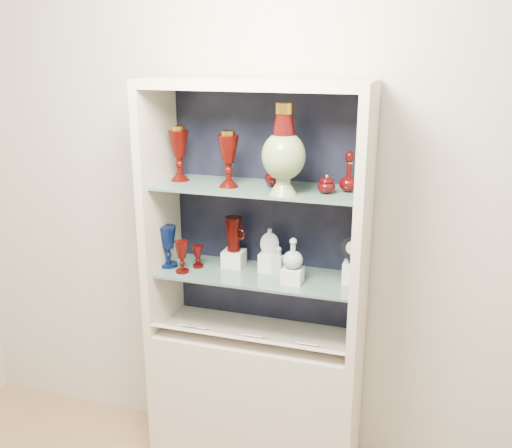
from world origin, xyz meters
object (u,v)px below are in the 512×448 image
(ruby_goblet_tall, at_px, (182,257))
(ruby_pitcher, at_px, (234,234))
(ruby_goblet_small, at_px, (198,256))
(clear_round_decanter, at_px, (293,254))
(cameo_medallion, at_px, (353,249))
(pedestal_lamp_right, at_px, (228,159))
(pedestal_lamp_left, at_px, (179,153))
(flat_flask, at_px, (270,241))
(clear_square_bottle, at_px, (279,261))
(ruby_decanter_b, at_px, (349,170))
(ruby_decanter_a, at_px, (275,161))
(cobalt_goblet, at_px, (168,246))
(enamel_urn, at_px, (284,149))
(lidded_bowl, at_px, (326,184))

(ruby_goblet_tall, relative_size, ruby_pitcher, 0.92)
(ruby_goblet_small, distance_m, clear_round_decanter, 0.49)
(cameo_medallion, bearing_deg, pedestal_lamp_right, -179.50)
(pedestal_lamp_left, distance_m, ruby_goblet_small, 0.50)
(flat_flask, distance_m, cameo_medallion, 0.40)
(clear_square_bottle, bearing_deg, ruby_decanter_b, 4.65)
(ruby_decanter_a, distance_m, ruby_pitcher, 0.43)
(cobalt_goblet, bearing_deg, ruby_goblet_tall, -29.14)
(pedestal_lamp_left, height_order, enamel_urn, enamel_urn)
(pedestal_lamp_right, relative_size, ruby_decanter_a, 1.10)
(lidded_bowl, distance_m, ruby_pitcher, 0.55)
(ruby_decanter_b, height_order, cameo_medallion, ruby_decanter_b)
(pedestal_lamp_right, height_order, ruby_goblet_tall, pedestal_lamp_right)
(ruby_pitcher, bearing_deg, pedestal_lamp_left, -147.61)
(ruby_decanter_a, distance_m, lidded_bowl, 0.26)
(ruby_decanter_a, height_order, lidded_bowl, ruby_decanter_a)
(clear_square_bottle, bearing_deg, flat_flask, 139.64)
(enamel_urn, relative_size, lidded_bowl, 4.42)
(pedestal_lamp_left, height_order, ruby_decanter_a, pedestal_lamp_left)
(cobalt_goblet, bearing_deg, ruby_pitcher, 17.33)
(pedestal_lamp_left, bearing_deg, cobalt_goblet, -137.60)
(ruby_goblet_tall, xyz_separation_m, ruby_goblet_small, (0.04, 0.08, -0.02))
(lidded_bowl, xyz_separation_m, ruby_goblet_small, (-0.62, 0.03, -0.41))
(ruby_goblet_small, relative_size, ruby_pitcher, 0.65)
(ruby_decanter_a, relative_size, clear_square_bottle, 1.58)
(ruby_decanter_a, height_order, clear_square_bottle, ruby_decanter_a)
(cobalt_goblet, relative_size, ruby_goblet_tall, 1.31)
(clear_round_decanter, bearing_deg, cobalt_goblet, 178.06)
(pedestal_lamp_right, relative_size, ruby_goblet_small, 2.29)
(pedestal_lamp_left, xyz_separation_m, clear_square_bottle, (0.49, -0.01, -0.47))
(ruby_decanter_a, bearing_deg, cameo_medallion, -0.87)
(clear_round_decanter, distance_m, cameo_medallion, 0.27)
(cobalt_goblet, distance_m, clear_round_decanter, 0.63)
(ruby_decanter_b, xyz_separation_m, ruby_goblet_small, (-0.70, -0.03, -0.46))
(clear_square_bottle, relative_size, cameo_medallion, 1.12)
(enamel_urn, xyz_separation_m, ruby_decanter_a, (-0.07, 0.12, -0.08))
(clear_round_decanter, bearing_deg, clear_square_bottle, 144.62)
(ruby_goblet_small, bearing_deg, enamel_urn, -11.81)
(enamel_urn, bearing_deg, ruby_goblet_tall, 179.04)
(ruby_goblet_tall, distance_m, clear_round_decanter, 0.53)
(ruby_goblet_tall, bearing_deg, pedestal_lamp_left, 112.06)
(pedestal_lamp_left, bearing_deg, ruby_goblet_tall, -67.94)
(enamel_urn, xyz_separation_m, cobalt_goblet, (-0.59, 0.06, -0.51))
(ruby_goblet_tall, xyz_separation_m, clear_round_decanter, (0.53, 0.03, 0.06))
(pedestal_lamp_right, relative_size, lidded_bowl, 2.91)
(ruby_decanter_a, relative_size, ruby_goblet_small, 2.09)
(pedestal_lamp_right, bearing_deg, ruby_pitcher, 98.78)
(ruby_decanter_b, height_order, clear_square_bottle, ruby_decanter_b)
(pedestal_lamp_right, bearing_deg, flat_flask, 28.66)
(ruby_pitcher, bearing_deg, pedestal_lamp_right, -59.01)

